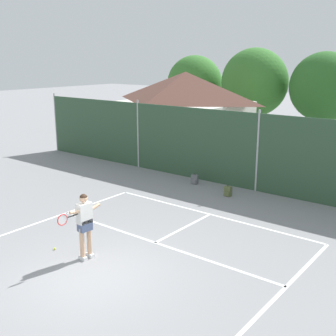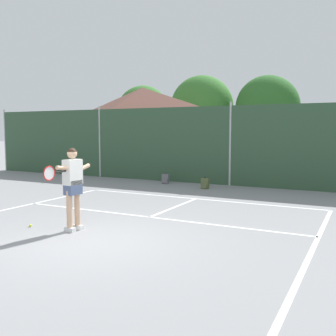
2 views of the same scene
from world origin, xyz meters
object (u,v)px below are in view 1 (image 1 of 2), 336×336
tennis_player (84,221)px  tennis_ball (55,249)px  backpack_olive (228,191)px  backpack_grey (194,180)px

tennis_player → tennis_ball: size_ratio=28.10×
tennis_player → backpack_olive: size_ratio=4.01×
tennis_player → tennis_ball: bearing=-170.1°
tennis_ball → backpack_olive: 7.49m
tennis_player → backpack_olive: bearing=87.7°
tennis_player → backpack_grey: (-1.73, 7.75, -0.92)m
tennis_ball → backpack_olive: bearing=79.1°
tennis_ball → backpack_grey: 7.97m
tennis_player → backpack_olive: (0.29, 7.15, -0.92)m
backpack_grey → tennis_ball: bearing=-85.6°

